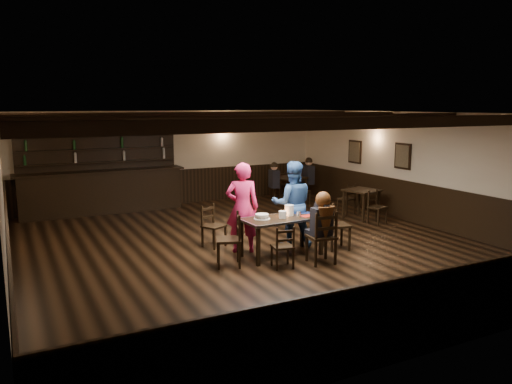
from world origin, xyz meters
name	(u,v)px	position (x,y,z in m)	size (l,w,h in m)	color
ground	(252,245)	(0.00, 0.00, 0.00)	(10.00, 10.00, 0.00)	black
room_shell	(251,161)	(0.01, 0.04, 1.75)	(9.02, 10.02, 2.71)	beige
dining_table	(282,222)	(0.19, -0.89, 0.67)	(1.56, 0.83, 0.75)	black
chair_near_left	(284,244)	(-0.15, -1.57, 0.45)	(0.42, 0.40, 0.77)	black
chair_near_right	(323,234)	(0.60, -1.69, 0.58)	(0.51, 0.50, 0.99)	black
chair_end_left	(233,235)	(-0.88, -1.02, 0.57)	(0.56, 0.58, 0.97)	black
chair_end_right	(333,221)	(1.34, -0.96, 0.57)	(0.53, 0.54, 0.98)	black
chair_far_pushed	(211,222)	(-0.76, 0.35, 0.50)	(0.53, 0.52, 0.86)	black
woman_pink	(242,208)	(-0.35, -0.29, 0.89)	(0.65, 0.42, 1.77)	#FA3C89
man_blue	(292,204)	(0.73, -0.38, 0.88)	(0.85, 0.66, 1.75)	navy
seated_person	(322,217)	(0.61, -1.62, 0.87)	(0.37, 0.55, 0.90)	black
cake	(262,217)	(-0.20, -0.83, 0.80)	(0.31, 0.31, 0.10)	white
plate_stack_a	(283,214)	(0.19, -0.93, 0.82)	(0.15, 0.15, 0.14)	white
plate_stack_b	(289,210)	(0.42, -0.78, 0.85)	(0.17, 0.17, 0.20)	white
tea_light	(282,215)	(0.24, -0.81, 0.78)	(0.05, 0.05, 0.06)	#A5A8AD
salt_shaker	(298,214)	(0.53, -0.91, 0.79)	(0.03, 0.03, 0.08)	silver
pepper_shaker	(300,214)	(0.56, -0.94, 0.80)	(0.04, 0.04, 0.10)	#A5A8AD
drink_glass	(289,211)	(0.45, -0.72, 0.81)	(0.08, 0.08, 0.12)	silver
menu_red	(307,216)	(0.71, -0.98, 0.75)	(0.27, 0.19, 0.00)	maroon
menu_blue	(302,213)	(0.76, -0.70, 0.75)	(0.32, 0.22, 0.00)	#0D1944
bar_counter	(102,186)	(-2.15, 4.72, 0.73)	(4.35, 0.70, 2.20)	black
back_table_a	(362,194)	(3.59, 0.96, 0.65)	(0.92, 0.92, 0.75)	black
back_table_b	(290,181)	(3.10, 3.67, 0.65)	(1.06, 1.06, 0.75)	black
bg_patron_left	(274,175)	(2.57, 3.70, 0.84)	(0.27, 0.39, 0.75)	black
bg_patron_right	(309,171)	(3.85, 3.82, 0.87)	(0.30, 0.43, 0.82)	black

